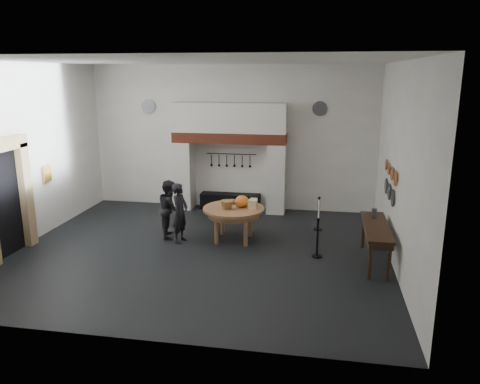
% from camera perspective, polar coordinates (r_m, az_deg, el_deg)
% --- Properties ---
extents(floor, '(9.00, 8.00, 0.02)m').
position_cam_1_polar(floor, '(11.59, -4.76, -7.17)').
color(floor, black).
rests_on(floor, ground).
extents(ceiling, '(9.00, 8.00, 0.02)m').
position_cam_1_polar(ceiling, '(10.79, -5.27, 15.66)').
color(ceiling, silver).
rests_on(ceiling, wall_back).
extents(wall_back, '(9.00, 0.02, 4.50)m').
position_cam_1_polar(wall_back, '(14.82, -1.02, 6.61)').
color(wall_back, white).
rests_on(wall_back, floor).
extents(wall_front, '(9.00, 0.02, 4.50)m').
position_cam_1_polar(wall_front, '(7.28, -13.08, -1.89)').
color(wall_front, white).
rests_on(wall_front, floor).
extents(wall_left, '(0.02, 8.00, 4.50)m').
position_cam_1_polar(wall_left, '(12.87, -24.80, 4.12)').
color(wall_left, white).
rests_on(wall_left, floor).
extents(wall_right, '(0.02, 8.00, 4.50)m').
position_cam_1_polar(wall_right, '(10.74, 18.92, 2.89)').
color(wall_right, white).
rests_on(wall_right, floor).
extents(chimney_pier_left, '(0.55, 0.70, 2.15)m').
position_cam_1_polar(chimney_pier_left, '(15.04, -6.78, 2.08)').
color(chimney_pier_left, silver).
rests_on(chimney_pier_left, floor).
extents(chimney_pier_right, '(0.55, 0.70, 2.15)m').
position_cam_1_polar(chimney_pier_right, '(14.48, 4.48, 1.66)').
color(chimney_pier_right, silver).
rests_on(chimney_pier_right, floor).
extents(hearth_brick_band, '(3.50, 0.72, 0.32)m').
position_cam_1_polar(hearth_brick_band, '(14.47, -1.29, 6.66)').
color(hearth_brick_band, '#9E442B').
rests_on(hearth_brick_band, chimney_pier_left).
extents(chimney_hood, '(3.50, 0.70, 0.90)m').
position_cam_1_polar(chimney_hood, '(14.40, -1.30, 9.07)').
color(chimney_hood, silver).
rests_on(chimney_hood, hearth_brick_band).
extents(iron_range, '(1.90, 0.45, 0.50)m').
position_cam_1_polar(iron_range, '(14.95, -1.19, -1.15)').
color(iron_range, black).
rests_on(iron_range, floor).
extents(utensil_rail, '(1.60, 0.02, 0.02)m').
position_cam_1_polar(utensil_rail, '(14.82, -1.07, 4.65)').
color(utensil_rail, black).
rests_on(utensil_rail, wall_back).
extents(door_recess, '(0.04, 1.10, 2.50)m').
position_cam_1_polar(door_recess, '(12.27, -26.80, -1.34)').
color(door_recess, black).
rests_on(door_recess, floor).
extents(door_jamb_far, '(0.22, 0.30, 2.60)m').
position_cam_1_polar(door_jamb_far, '(12.75, -24.66, -0.33)').
color(door_jamb_far, tan).
rests_on(door_jamb_far, floor).
extents(door_lintel, '(0.22, 1.70, 0.30)m').
position_cam_1_polar(door_lintel, '(11.95, -27.21, 5.11)').
color(door_lintel, tan).
rests_on(door_lintel, door_jamb_near).
extents(wall_plaque, '(0.05, 0.34, 0.44)m').
position_cam_1_polar(wall_plaque, '(13.61, -22.46, 2.06)').
color(wall_plaque, gold).
rests_on(wall_plaque, wall_left).
extents(work_table, '(1.79, 1.79, 0.07)m').
position_cam_1_polar(work_table, '(12.03, -0.77, -2.08)').
color(work_table, '#A77C4F').
rests_on(work_table, floor).
extents(pumpkin, '(0.36, 0.36, 0.31)m').
position_cam_1_polar(pumpkin, '(12.04, 0.25, -1.13)').
color(pumpkin, '#DD5B1F').
rests_on(pumpkin, work_table).
extents(cheese_block_big, '(0.22, 0.22, 0.24)m').
position_cam_1_polar(cheese_block_big, '(11.86, 1.55, -1.55)').
color(cheese_block_big, '#EACF8C').
rests_on(cheese_block_big, work_table).
extents(cheese_block_small, '(0.18, 0.18, 0.20)m').
position_cam_1_polar(cheese_block_small, '(12.15, 1.67, -1.25)').
color(cheese_block_small, '#DBDB83').
rests_on(cheese_block_small, work_table).
extents(wicker_basket, '(0.36, 0.36, 0.22)m').
position_cam_1_polar(wicker_basket, '(11.88, -1.62, -1.58)').
color(wicker_basket, olive).
rests_on(wicker_basket, work_table).
extents(bread_loaf, '(0.31, 0.18, 0.13)m').
position_cam_1_polar(bread_loaf, '(12.35, -0.93, -1.16)').
color(bread_loaf, olive).
rests_on(bread_loaf, work_table).
extents(visitor_near, '(0.46, 0.62, 1.55)m').
position_cam_1_polar(visitor_near, '(12.00, -7.33, -2.56)').
color(visitor_near, black).
rests_on(visitor_near, floor).
extents(visitor_far, '(0.78, 0.88, 1.52)m').
position_cam_1_polar(visitor_far, '(12.49, -8.55, -1.99)').
color(visitor_far, black).
rests_on(visitor_far, floor).
extents(side_table, '(0.55, 2.20, 0.06)m').
position_cam_1_polar(side_table, '(11.01, 16.29, -4.08)').
color(side_table, '#332312').
rests_on(side_table, floor).
extents(pewter_jug, '(0.12, 0.12, 0.22)m').
position_cam_1_polar(pewter_jug, '(11.54, 16.04, -2.49)').
color(pewter_jug, '#4A494E').
rests_on(pewter_jug, side_table).
extents(copper_pan_a, '(0.03, 0.34, 0.34)m').
position_cam_1_polar(copper_pan_a, '(10.99, 18.43, 1.57)').
color(copper_pan_a, '#C6662D').
rests_on(copper_pan_a, wall_right).
extents(copper_pan_b, '(0.03, 0.32, 0.32)m').
position_cam_1_polar(copper_pan_b, '(11.52, 18.06, 2.16)').
color(copper_pan_b, '#C6662D').
rests_on(copper_pan_b, wall_right).
extents(copper_pan_c, '(0.03, 0.30, 0.30)m').
position_cam_1_polar(copper_pan_c, '(12.05, 17.71, 2.70)').
color(copper_pan_c, '#C6662D').
rests_on(copper_pan_c, wall_right).
extents(copper_pan_d, '(0.03, 0.28, 0.28)m').
position_cam_1_polar(copper_pan_d, '(12.59, 17.40, 3.20)').
color(copper_pan_d, '#C6662D').
rests_on(copper_pan_d, wall_right).
extents(pewter_plate_left, '(0.03, 0.40, 0.40)m').
position_cam_1_polar(pewter_plate_left, '(11.29, 18.10, -0.69)').
color(pewter_plate_left, '#4C4C51').
rests_on(pewter_plate_left, wall_right).
extents(pewter_plate_mid, '(0.03, 0.40, 0.40)m').
position_cam_1_polar(pewter_plate_mid, '(11.87, 17.71, 0.05)').
color(pewter_plate_mid, '#4C4C51').
rests_on(pewter_plate_mid, wall_right).
extents(pewter_plate_right, '(0.03, 0.40, 0.40)m').
position_cam_1_polar(pewter_plate_right, '(12.45, 17.37, 0.72)').
color(pewter_plate_right, '#4C4C51').
rests_on(pewter_plate_right, wall_right).
extents(pewter_plate_back_left, '(0.44, 0.03, 0.44)m').
position_cam_1_polar(pewter_plate_back_left, '(15.43, -11.12, 10.20)').
color(pewter_plate_back_left, '#4C4C51').
rests_on(pewter_plate_back_left, wall_back).
extents(pewter_plate_back_right, '(0.44, 0.03, 0.44)m').
position_cam_1_polar(pewter_plate_back_right, '(14.42, 9.69, 9.99)').
color(pewter_plate_back_right, '#4C4C51').
rests_on(pewter_plate_back_right, wall_back).
extents(barrier_post_near, '(0.05, 0.05, 0.90)m').
position_cam_1_polar(barrier_post_near, '(11.19, 9.42, -5.65)').
color(barrier_post_near, black).
rests_on(barrier_post_near, floor).
extents(barrier_post_far, '(0.05, 0.05, 0.90)m').
position_cam_1_polar(barrier_post_far, '(13.09, 9.55, -2.70)').
color(barrier_post_far, black).
rests_on(barrier_post_far, floor).
extents(barrier_rope, '(0.04, 2.00, 0.04)m').
position_cam_1_polar(barrier_rope, '(12.02, 9.57, -2.25)').
color(barrier_rope, silver).
rests_on(barrier_rope, barrier_post_near).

